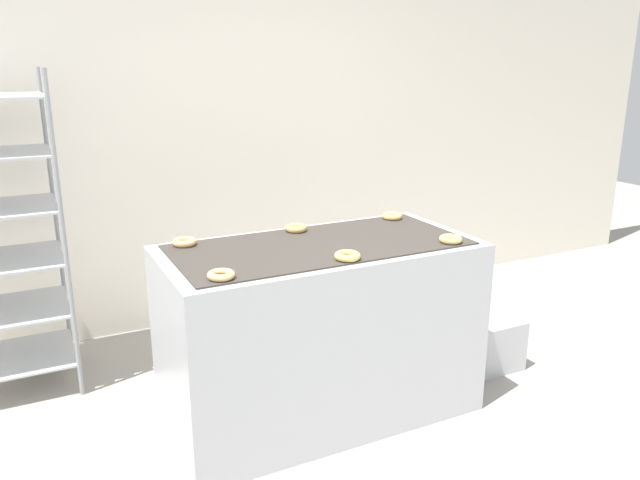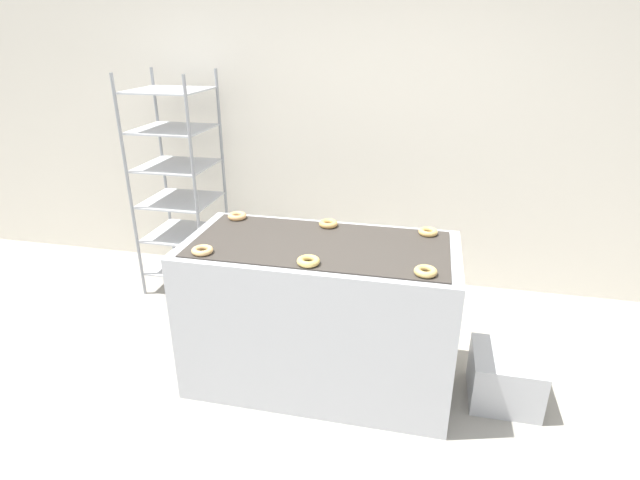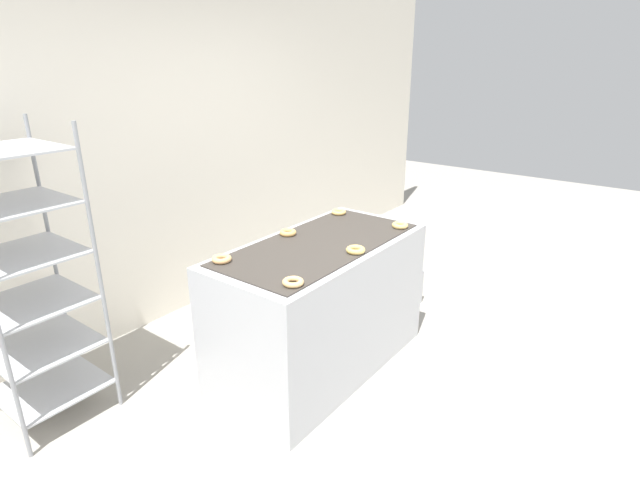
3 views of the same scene
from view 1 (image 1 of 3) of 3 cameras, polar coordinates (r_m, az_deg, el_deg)
The scene contains 11 objects.
ground_plane at distance 2.98m, azimuth 5.80°, elevation -20.84°, with size 14.00×14.00×0.00m, color #9E998E.
wall_back at distance 4.34m, azimuth -9.03°, elevation 10.77°, with size 8.00×0.05×2.80m.
fryer_machine at distance 3.22m, azimuth 0.01°, elevation -8.26°, with size 1.56×0.76×0.92m.
baking_rack_cart at distance 3.74m, azimuth -26.87°, elevation 0.46°, with size 0.57×0.56×1.76m.
glaze_bin at distance 3.95m, azimuth 14.39°, elevation -8.88°, with size 0.39×0.39×0.31m.
donut_near_left at distance 2.61m, azimuth -9.03°, elevation -3.17°, with size 0.12×0.12×0.03m, color #E7B671.
donut_near_center at distance 2.82m, azimuth 2.48°, elevation -1.46°, with size 0.12×0.12×0.03m, color #E2BD63.
donut_near_right at distance 3.15m, azimuth 11.86°, elevation 0.08°, with size 0.11×0.11×0.03m, color #DBB465.
donut_far_left at distance 3.10m, azimuth -12.30°, elevation -0.17°, with size 0.12×0.12×0.03m, color #E7AB6A.
donut_far_center at distance 3.29m, azimuth -2.21°, elevation 1.10°, with size 0.11×0.11×0.03m, color tan.
donut_far_right at distance 3.56m, azimuth 6.61°, elevation 2.19°, with size 0.11×0.11×0.03m, color #E5B563.
Camera 1 is at (-1.31, -1.99, 1.79)m, focal length 35.00 mm.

